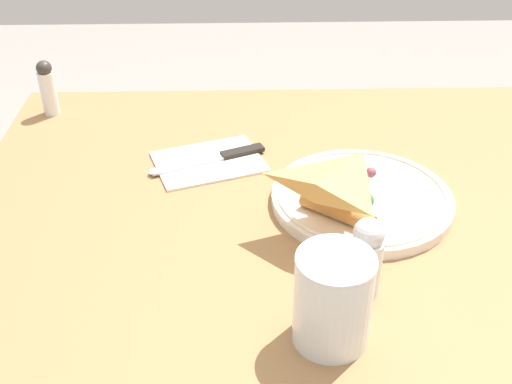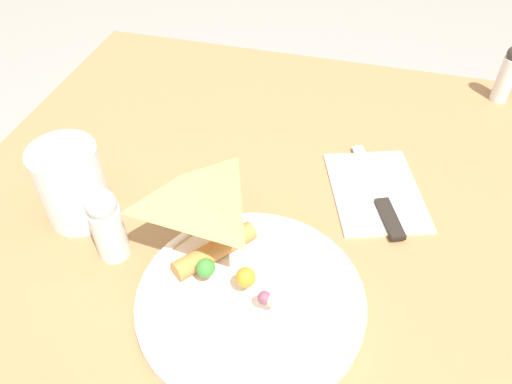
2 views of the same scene
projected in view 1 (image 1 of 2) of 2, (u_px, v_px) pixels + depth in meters
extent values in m
cube|color=olive|center=(300.00, 226.00, 0.91)|extent=(0.98, 0.86, 0.03)
cube|color=#382D23|center=(474.00, 252.00, 1.44)|extent=(0.06, 0.06, 0.70)
cube|color=#382D23|center=(81.00, 260.00, 1.42)|extent=(0.06, 0.06, 0.70)
cylinder|color=silver|center=(362.00, 199.00, 0.92)|extent=(0.26, 0.26, 0.02)
torus|color=silver|center=(362.00, 194.00, 0.92)|extent=(0.25, 0.25, 0.01)
pyramid|color=#DBA351|center=(360.00, 191.00, 0.91)|extent=(0.17, 0.17, 0.02)
cylinder|color=#B77A3D|center=(337.00, 211.00, 0.86)|extent=(0.10, 0.09, 0.02)
sphere|color=#EFDB93|center=(371.00, 170.00, 0.93)|extent=(0.01, 0.01, 0.01)
sphere|color=orange|center=(361.00, 181.00, 0.90)|extent=(0.02, 0.02, 0.02)
sphere|color=#EFDB93|center=(353.00, 183.00, 0.90)|extent=(0.01, 0.01, 0.01)
sphere|color=#7A4256|center=(371.00, 173.00, 0.92)|extent=(0.02, 0.02, 0.02)
sphere|color=#388433|center=(366.00, 200.00, 0.86)|extent=(0.02, 0.02, 0.02)
cylinder|color=white|center=(333.00, 299.00, 0.68)|extent=(0.08, 0.08, 0.11)
cylinder|color=#F4CC66|center=(331.00, 315.00, 0.69)|extent=(0.07, 0.07, 0.07)
torus|color=white|center=(336.00, 260.00, 0.65)|extent=(0.09, 0.09, 0.00)
cube|color=white|center=(209.00, 162.00, 1.02)|extent=(0.20, 0.17, 0.00)
cube|color=black|center=(242.00, 151.00, 1.04)|extent=(0.07, 0.05, 0.01)
cube|color=silver|center=(187.00, 165.00, 1.01)|extent=(0.11, 0.06, 0.00)
ellipsoid|color=silver|center=(155.00, 172.00, 0.99)|extent=(0.03, 0.02, 0.00)
cylinder|color=silver|center=(365.00, 267.00, 0.75)|extent=(0.04, 0.04, 0.08)
sphere|color=silver|center=(369.00, 233.00, 0.73)|extent=(0.04, 0.04, 0.04)
cylinder|color=silver|center=(49.00, 93.00, 1.15)|extent=(0.03, 0.03, 0.08)
sphere|color=#38332D|center=(44.00, 68.00, 1.12)|extent=(0.03, 0.03, 0.03)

